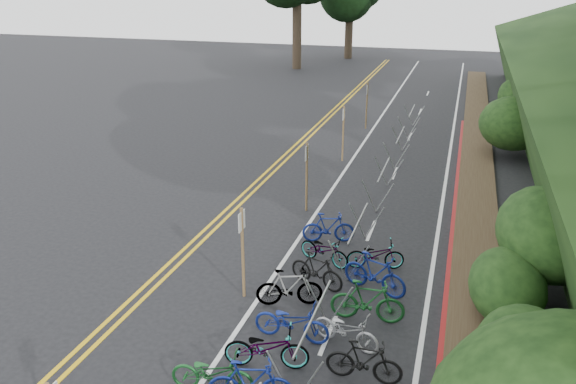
% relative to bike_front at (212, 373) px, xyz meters
% --- Properties ---
extents(road_markings, '(7.47, 80.00, 0.01)m').
position_rel_bike_front_xyz_m(road_markings, '(-0.69, 8.62, -0.44)').
color(road_markings, gold).
rests_on(road_markings, ground).
extents(red_curb, '(0.25, 28.00, 0.10)m').
position_rel_bike_front_xyz_m(red_curb, '(4.37, 10.53, -0.40)').
color(red_curb, maroon).
rests_on(red_curb, ground).
extents(bike_racks_rest, '(1.14, 23.00, 1.17)m').
position_rel_bike_front_xyz_m(bike_racks_rest, '(1.67, 11.53, 0.41)').
color(bike_racks_rest, gray).
rests_on(bike_racks_rest, ground).
extents(signposts_rest, '(0.08, 18.40, 2.50)m').
position_rel_bike_front_xyz_m(signposts_rest, '(-0.73, 12.53, 0.98)').
color(signposts_rest, brown).
rests_on(signposts_rest, ground).
extents(bike_front, '(0.81, 1.77, 0.89)m').
position_rel_bike_front_xyz_m(bike_front, '(0.00, 0.00, 0.00)').
color(bike_front, '#144C1E').
rests_on(bike_front, ground).
extents(bike_valet, '(3.23, 13.44, 1.09)m').
position_rel_bike_front_xyz_m(bike_valet, '(1.57, 0.92, 0.03)').
color(bike_valet, slate).
rests_on(bike_valet, ground).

